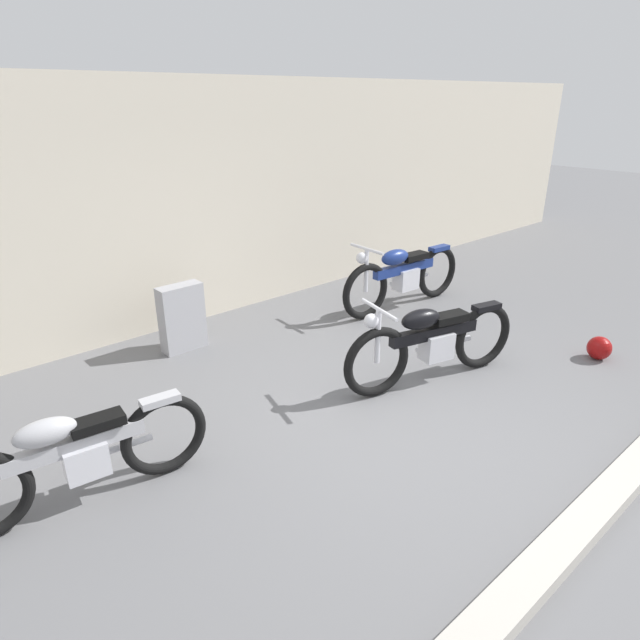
# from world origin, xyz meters

# --- Properties ---
(ground_plane) EXTENTS (40.00, 40.00, 0.00)m
(ground_plane) POSITION_xyz_m (0.00, 0.00, 0.00)
(ground_plane) COLOR slate
(building_wall) EXTENTS (18.00, 0.30, 3.00)m
(building_wall) POSITION_xyz_m (0.00, 3.70, 1.50)
(building_wall) COLOR beige
(building_wall) RESTS_ON ground_plane
(curb_strip) EXTENTS (18.00, 0.24, 0.12)m
(curb_strip) POSITION_xyz_m (0.00, -1.56, 0.06)
(curb_strip) COLOR #B7B2A8
(curb_strip) RESTS_ON ground_plane
(stone_marker) EXTENTS (0.52, 0.21, 0.79)m
(stone_marker) POSITION_xyz_m (-0.77, 2.86, 0.39)
(stone_marker) COLOR #9E9EA3
(stone_marker) RESTS_ON ground_plane
(helmet) EXTENTS (0.26, 0.26, 0.26)m
(helmet) POSITION_xyz_m (2.61, -0.48, 0.13)
(helmet) COLOR maroon
(helmet) RESTS_ON ground_plane
(motorcycle_black) EXTENTS (2.04, 0.76, 0.93)m
(motorcycle_black) POSITION_xyz_m (0.76, 0.48, 0.45)
(motorcycle_black) COLOR black
(motorcycle_black) RESTS_ON ground_plane
(motorcycle_silver) EXTENTS (1.92, 0.54, 0.86)m
(motorcycle_silver) POSITION_xyz_m (-2.61, 0.99, 0.42)
(motorcycle_silver) COLOR black
(motorcycle_silver) RESTS_ON ground_plane
(motorcycle_blue) EXTENTS (2.17, 0.61, 0.97)m
(motorcycle_blue) POSITION_xyz_m (2.18, 2.07, 0.47)
(motorcycle_blue) COLOR black
(motorcycle_blue) RESTS_ON ground_plane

